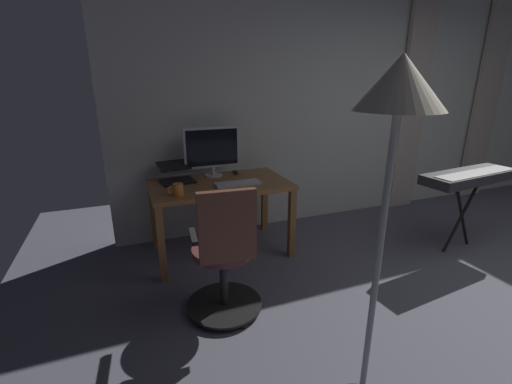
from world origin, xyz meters
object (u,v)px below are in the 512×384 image
at_px(desk, 220,192).
at_px(piano_keyboard, 470,178).
at_px(floor_lamp, 396,121).
at_px(computer_mouse, 235,172).
at_px(computer_keyboard, 238,183).
at_px(mug_tea, 178,190).
at_px(office_chair, 225,259).
at_px(computer_monitor, 212,149).
at_px(laptop, 176,175).

relative_size(desk, piano_keyboard, 1.18).
bearing_deg(floor_lamp, piano_keyboard, -150.94).
distance_m(desk, computer_mouse, 0.36).
bearing_deg(computer_keyboard, computer_mouse, -104.82).
distance_m(computer_mouse, mug_tea, 0.82).
relative_size(desk, office_chair, 1.28).
relative_size(desk, computer_monitor, 2.31).
height_order(computer_keyboard, laptop, laptop).
bearing_deg(computer_keyboard, mug_tea, 11.61).
distance_m(desk, computer_monitor, 0.45).
height_order(office_chair, mug_tea, office_chair).
bearing_deg(desk, mug_tea, 30.24).
distance_m(desk, laptop, 0.44).
relative_size(computer_mouse, mug_tea, 0.75).
bearing_deg(computer_mouse, office_chair, 68.50).
height_order(computer_keyboard, piano_keyboard, piano_keyboard).
xyz_separation_m(computer_monitor, computer_mouse, (-0.23, 0.02, -0.25)).
bearing_deg(laptop, floor_lamp, 97.31).
bearing_deg(desk, computer_monitor, -91.51).
height_order(computer_keyboard, mug_tea, mug_tea).
xyz_separation_m(desk, computer_keyboard, (-0.14, 0.13, 0.10)).
relative_size(computer_monitor, floor_lamp, 0.32).
xyz_separation_m(computer_monitor, floor_lamp, (-0.19, 2.20, 0.50)).
height_order(computer_monitor, mug_tea, computer_monitor).
bearing_deg(computer_keyboard, desk, -43.51).
distance_m(laptop, piano_keyboard, 2.81).
distance_m(computer_mouse, piano_keyboard, 2.27).
bearing_deg(floor_lamp, office_chair, -66.55).
xyz_separation_m(office_chair, computer_keyboard, (-0.37, -0.82, 0.28)).
relative_size(computer_keyboard, computer_mouse, 4.15).
distance_m(computer_keyboard, floor_lamp, 1.97).
bearing_deg(mug_tea, computer_monitor, -130.29).
distance_m(computer_keyboard, piano_keyboard, 2.22).
height_order(computer_monitor, computer_mouse, computer_monitor).
xyz_separation_m(mug_tea, floor_lamp, (-0.62, 1.70, 0.72)).
xyz_separation_m(computer_mouse, floor_lamp, (0.04, 2.19, 0.75)).
bearing_deg(computer_keyboard, computer_monitor, -71.46).
bearing_deg(floor_lamp, desk, -84.16).
height_order(office_chair, computer_monitor, computer_monitor).
xyz_separation_m(desk, floor_lamp, (-0.20, 1.94, 0.86)).
height_order(mug_tea, floor_lamp, floor_lamp).
relative_size(computer_monitor, computer_keyboard, 1.34).
xyz_separation_m(computer_keyboard, piano_keyboard, (-2.12, 0.67, 0.01)).
bearing_deg(office_chair, desk, 81.38).
distance_m(computer_monitor, computer_keyboard, 0.49).
height_order(computer_mouse, mug_tea, mug_tea).
relative_size(desk, computer_mouse, 12.84).
relative_size(laptop, computer_mouse, 3.93).
bearing_deg(computer_monitor, laptop, 10.46).
relative_size(office_chair, floor_lamp, 0.57).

